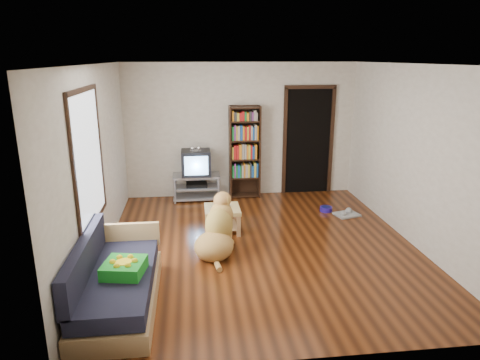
{
  "coord_description": "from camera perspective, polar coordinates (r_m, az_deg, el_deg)",
  "views": [
    {
      "loc": [
        -0.99,
        -5.75,
        2.7
      ],
      "look_at": [
        -0.27,
        0.41,
        0.9
      ],
      "focal_mm": 32.0,
      "sensor_mm": 36.0,
      "label": 1
    }
  ],
  "objects": [
    {
      "name": "bookshelf",
      "position": [
        8.33,
        0.62,
        4.4
      ],
      "size": [
        0.6,
        0.3,
        1.8
      ],
      "color": "black",
      "rests_on": "ground"
    },
    {
      "name": "wall_back",
      "position": [
        8.42,
        0.15,
        6.6
      ],
      "size": [
        4.5,
        0.0,
        4.5
      ],
      "primitive_type": "plane",
      "rotation": [
        1.57,
        0.0,
        0.0
      ],
      "color": "beige",
      "rests_on": "ground"
    },
    {
      "name": "wall_front",
      "position": [
        3.67,
        9.51,
        -6.44
      ],
      "size": [
        4.5,
        0.0,
        4.5
      ],
      "primitive_type": "plane",
      "rotation": [
        -1.57,
        0.0,
        0.0
      ],
      "color": "beige",
      "rests_on": "ground"
    },
    {
      "name": "ceiling",
      "position": [
        5.83,
        3.18,
        15.18
      ],
      "size": [
        5.0,
        5.0,
        0.0
      ],
      "primitive_type": "plane",
      "rotation": [
        3.14,
        0.0,
        0.0
      ],
      "color": "white",
      "rests_on": "ground"
    },
    {
      "name": "tv_stand",
      "position": [
        8.36,
        -5.79,
        -0.82
      ],
      "size": [
        0.9,
        0.45,
        0.5
      ],
      "color": "#99999E",
      "rests_on": "ground"
    },
    {
      "name": "window",
      "position": [
        5.53,
        -19.57,
        2.7
      ],
      "size": [
        0.03,
        1.46,
        1.7
      ],
      "color": "white",
      "rests_on": "wall_left"
    },
    {
      "name": "crt_tv",
      "position": [
        8.25,
        -5.89,
        2.37
      ],
      "size": [
        0.55,
        0.52,
        0.58
      ],
      "color": "black",
      "rests_on": "tv_stand"
    },
    {
      "name": "doorway",
      "position": [
        8.7,
        9.07,
        5.5
      ],
      "size": [
        1.03,
        0.05,
        2.19
      ],
      "color": "black",
      "rests_on": "wall_back"
    },
    {
      "name": "grey_rag",
      "position": [
        7.8,
        14.05,
        -4.48
      ],
      "size": [
        0.47,
        0.41,
        0.03
      ],
      "primitive_type": "cube",
      "rotation": [
        0.0,
        0.0,
        0.27
      ],
      "color": "#9D9D9D",
      "rests_on": "ground"
    },
    {
      "name": "wall_right",
      "position": [
        6.74,
        22.23,
        2.98
      ],
      "size": [
        0.0,
        5.0,
        5.0
      ],
      "primitive_type": "plane",
      "rotation": [
        1.57,
        0.0,
        -1.57
      ],
      "color": "beige",
      "rests_on": "ground"
    },
    {
      "name": "wall_left",
      "position": [
        6.05,
        -18.55,
        1.95
      ],
      "size": [
        0.0,
        5.0,
        5.0
      ],
      "primitive_type": "plane",
      "rotation": [
        1.57,
        0.0,
        1.57
      ],
      "color": "beige",
      "rests_on": "ground"
    },
    {
      "name": "laptop",
      "position": [
        6.74,
        -2.37,
        -3.68
      ],
      "size": [
        0.38,
        0.33,
        0.03
      ],
      "primitive_type": "imported",
      "rotation": [
        0.0,
        0.0,
        0.47
      ],
      "color": "silver",
      "rests_on": "coffee_table"
    },
    {
      "name": "dog_bowl",
      "position": [
        7.91,
        11.39,
        -3.81
      ],
      "size": [
        0.22,
        0.22,
        0.08
      ],
      "primitive_type": "cylinder",
      "color": "#281594",
      "rests_on": "ground"
    },
    {
      "name": "sofa",
      "position": [
        5.08,
        -16.32,
        -13.22
      ],
      "size": [
        0.8,
        1.8,
        0.8
      ],
      "color": "tan",
      "rests_on": "ground"
    },
    {
      "name": "dog",
      "position": [
        6.07,
        -3.02,
        -6.92
      ],
      "size": [
        0.74,
        1.05,
        0.87
      ],
      "color": "#B79946",
      "rests_on": "ground"
    },
    {
      "name": "coffee_table",
      "position": [
        6.81,
        -2.38,
        -4.64
      ],
      "size": [
        0.55,
        0.55,
        0.4
      ],
      "color": "tan",
      "rests_on": "ground"
    },
    {
      "name": "green_cushion",
      "position": [
        4.9,
        -15.19,
        -11.23
      ],
      "size": [
        0.49,
        0.49,
        0.14
      ],
      "primitive_type": "cube",
      "rotation": [
        0.0,
        0.0,
        -0.18
      ],
      "color": "#1C9825",
      "rests_on": "sofa"
    },
    {
      "name": "ground",
      "position": [
        6.42,
        2.82,
        -8.69
      ],
      "size": [
        5.0,
        5.0,
        0.0
      ],
      "primitive_type": "plane",
      "color": "#5D2A10",
      "rests_on": "ground"
    }
  ]
}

